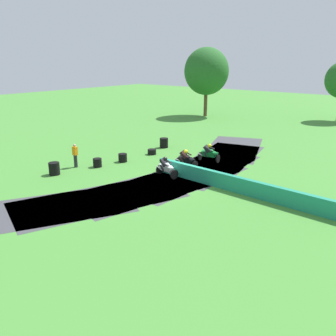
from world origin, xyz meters
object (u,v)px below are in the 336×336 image
(motorcycle_chase_black, at_px, (186,159))
(track_marshal, at_px, (75,156))
(motorcycle_lead_white, at_px, (167,167))
(motorcycle_trailing_green, at_px, (209,153))
(tire_stack_mid_a, at_px, (97,163))
(tire_stack_mid_b, at_px, (123,158))
(tire_stack_far, at_px, (152,152))
(tire_stack_extra_a, at_px, (164,143))
(tire_stack_near, at_px, (54,169))

(motorcycle_chase_black, xyz_separation_m, track_marshal, (-6.00, -4.55, 0.18))
(motorcycle_lead_white, bearing_deg, motorcycle_trailing_green, 87.48)
(motorcycle_lead_white, bearing_deg, tire_stack_mid_a, -165.80)
(tire_stack_mid_b, xyz_separation_m, tire_stack_far, (0.24, 2.89, -0.10))
(tire_stack_extra_a, bearing_deg, tire_stack_mid_b, -85.11)
(tire_stack_mid_b, bearing_deg, track_marshal, -117.63)
(tire_stack_near, height_order, tire_stack_far, tire_stack_near)
(tire_stack_mid_b, xyz_separation_m, track_marshal, (-1.54, -2.93, 0.52))
(tire_stack_far, xyz_separation_m, tire_stack_extra_a, (-0.68, 2.29, 0.20))
(tire_stack_mid_a, bearing_deg, tire_stack_mid_b, 77.70)
(motorcycle_lead_white, distance_m, tire_stack_mid_a, 5.22)
(motorcycle_lead_white, height_order, track_marshal, track_marshal)
(motorcycle_chase_black, bearing_deg, motorcycle_trailing_green, 81.14)
(motorcycle_lead_white, xyz_separation_m, motorcycle_trailing_green, (0.20, 4.60, 0.00))
(tire_stack_mid_a, distance_m, tire_stack_extra_a, 7.15)
(motorcycle_trailing_green, xyz_separation_m, track_marshal, (-6.35, -6.83, 0.17))
(motorcycle_trailing_green, bearing_deg, tire_stack_mid_b, -141.02)
(motorcycle_lead_white, relative_size, tire_stack_far, 2.59)
(motorcycle_trailing_green, xyz_separation_m, tire_stack_extra_a, (-5.26, 1.28, -0.24))
(tire_stack_near, distance_m, tire_stack_extra_a, 10.03)
(motorcycle_lead_white, height_order, motorcycle_chase_black, motorcycle_lead_white)
(tire_stack_extra_a, relative_size, track_marshal, 0.49)
(tire_stack_extra_a, bearing_deg, tire_stack_far, -73.35)
(motorcycle_chase_black, height_order, tire_stack_far, motorcycle_chase_black)
(tire_stack_mid_b, relative_size, tire_stack_far, 0.93)
(tire_stack_mid_a, bearing_deg, tire_stack_extra_a, 90.09)
(motorcycle_trailing_green, height_order, tire_stack_far, motorcycle_trailing_green)
(tire_stack_mid_b, bearing_deg, motorcycle_lead_white, -8.63)
(tire_stack_mid_a, distance_m, track_marshal, 1.55)
(tire_stack_mid_a, bearing_deg, tire_stack_far, 82.12)
(motorcycle_chase_black, xyz_separation_m, motorcycle_trailing_green, (0.36, 2.28, 0.01))
(motorcycle_chase_black, bearing_deg, tire_stack_near, -131.56)
(tire_stack_extra_a, xyz_separation_m, track_marshal, (-1.09, -8.11, 0.42))
(tire_stack_mid_a, bearing_deg, tire_stack_near, -106.00)
(tire_stack_near, bearing_deg, motorcycle_trailing_green, 55.19)
(tire_stack_far, bearing_deg, tire_stack_extra_a, 106.65)
(track_marshal, bearing_deg, tire_stack_near, -81.30)
(motorcycle_trailing_green, distance_m, tire_stack_mid_b, 6.21)
(motorcycle_trailing_green, bearing_deg, tire_stack_near, -124.81)
(motorcycle_chase_black, xyz_separation_m, tire_stack_mid_b, (-4.46, -1.61, -0.34))
(tire_stack_near, xyz_separation_m, tire_stack_mid_a, (0.82, 2.85, -0.10))
(tire_stack_near, xyz_separation_m, tire_stack_mid_b, (1.25, 4.82, -0.10))
(motorcycle_trailing_green, xyz_separation_m, tire_stack_near, (-6.06, -8.72, -0.24))
(motorcycle_chase_black, height_order, tire_stack_extra_a, motorcycle_chase_black)
(tire_stack_far, distance_m, track_marshal, 6.12)
(motorcycle_lead_white, relative_size, tire_stack_mid_a, 2.84)
(tire_stack_far, bearing_deg, motorcycle_lead_white, -39.35)
(motorcycle_chase_black, relative_size, tire_stack_far, 2.56)
(motorcycle_chase_black, distance_m, tire_stack_mid_a, 6.08)
(tire_stack_far, xyz_separation_m, track_marshal, (-1.78, -5.82, 0.62))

